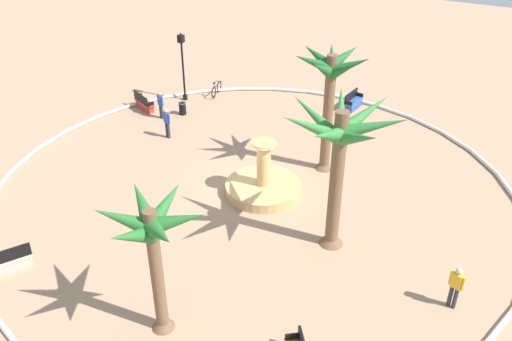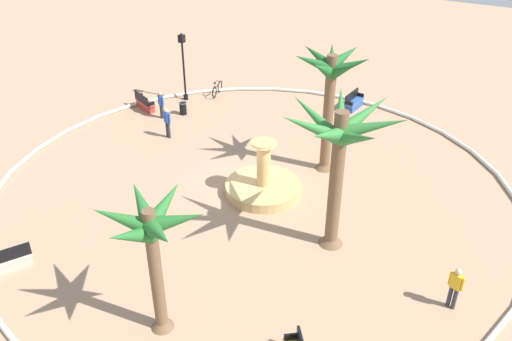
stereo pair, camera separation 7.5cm
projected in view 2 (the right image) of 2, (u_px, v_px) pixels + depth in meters
ground_plane at (253, 188)px, 24.22m from camera, size 80.00×80.00×0.00m
plaza_curb at (253, 186)px, 24.17m from camera, size 23.25×23.25×0.20m
fountain at (263, 186)px, 23.74m from camera, size 3.40×3.40×2.55m
palm_tree_near_fountain at (151, 236)px, 15.33m from camera, size 3.31×3.28×4.82m
palm_tree_by_curb at (330, 83)px, 23.55m from camera, size 3.44×3.46×5.90m
palm_tree_mid_plaza at (339, 145)px, 18.60m from camera, size 4.47×4.47×5.88m
bench_east at (354, 103)px, 31.49m from camera, size 1.64×0.66×1.00m
bench_west at (9, 261)px, 19.43m from camera, size 1.63×1.24×1.00m
bench_north at (145, 104)px, 31.38m from camera, size 1.13×1.66×1.00m
lamppost at (183, 61)px, 31.56m from camera, size 0.32×0.32×4.16m
trash_bin at (183, 108)px, 30.79m from camera, size 0.46×0.46×0.73m
bicycle_red_frame at (217, 89)px, 33.23m from camera, size 1.69×0.52×0.94m
person_cyclist_helmet at (161, 103)px, 30.11m from camera, size 0.33×0.49×1.59m
person_cyclist_photo at (167, 121)px, 28.03m from camera, size 0.30×0.51×1.67m
person_pedestrian_stroll at (455, 286)px, 17.48m from camera, size 0.30×0.50×1.65m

